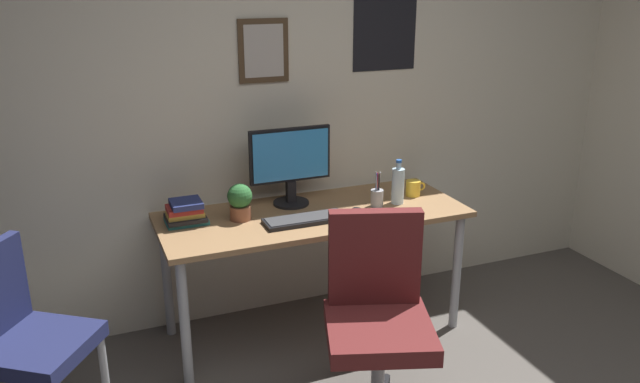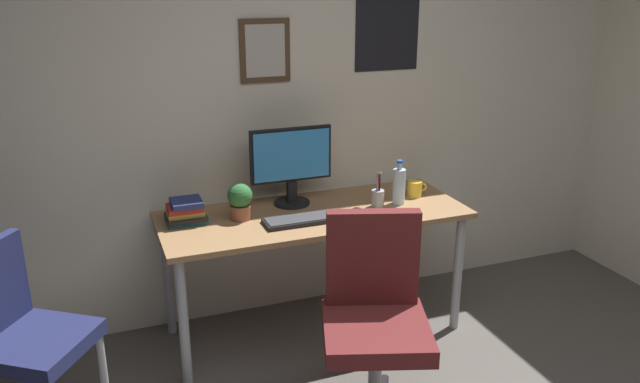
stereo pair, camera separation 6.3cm
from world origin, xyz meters
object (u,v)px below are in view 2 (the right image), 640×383
object	(u,v)px
pen_cup	(378,197)
water_bottle	(399,186)
office_chair	(375,309)
side_chair	(21,329)
potted_plant	(240,200)
keyboard	(305,219)
coffee_mug_near	(415,189)
monitor	(291,163)
book_stack_left	(186,212)
computer_mouse	(358,212)

from	to	relation	value
pen_cup	water_bottle	bearing A→B (deg)	1.62
office_chair	side_chair	world-z (taller)	office_chair
potted_plant	keyboard	bearing A→B (deg)	-27.75
side_chair	coffee_mug_near	size ratio (longest dim) A/B	7.13
monitor	coffee_mug_near	world-z (taller)	monitor
side_chair	keyboard	bearing A→B (deg)	8.92
water_bottle	pen_cup	world-z (taller)	water_bottle
office_chair	water_bottle	size ratio (longest dim) A/B	3.76
water_bottle	book_stack_left	distance (m)	1.17
side_chair	coffee_mug_near	bearing A→B (deg)	9.95
computer_mouse	coffee_mug_near	xyz separation A→B (m)	(0.43, 0.16, 0.03)
office_chair	side_chair	xyz separation A→B (m)	(-1.47, 0.43, -0.03)
keyboard	coffee_mug_near	size ratio (longest dim) A/B	3.50
monitor	keyboard	bearing A→B (deg)	-94.61
office_chair	keyboard	distance (m)	0.68
pen_cup	potted_plant	bearing A→B (deg)	173.28
monitor	computer_mouse	bearing A→B (deg)	-46.63
office_chair	pen_cup	bearing A→B (deg)	63.77
side_chair	computer_mouse	size ratio (longest dim) A/B	7.95
computer_mouse	book_stack_left	size ratio (longest dim) A/B	0.52
office_chair	monitor	bearing A→B (deg)	94.79
coffee_mug_near	computer_mouse	bearing A→B (deg)	-159.05
office_chair	keyboard	bearing A→B (deg)	98.86
monitor	pen_cup	world-z (taller)	monitor
monitor	coffee_mug_near	xyz separation A→B (m)	(0.71, -0.13, -0.19)
keyboard	pen_cup	size ratio (longest dim) A/B	2.15
monitor	water_bottle	size ratio (longest dim) A/B	1.82
monitor	book_stack_left	world-z (taller)	monitor
potted_plant	pen_cup	world-z (taller)	pen_cup
computer_mouse	water_bottle	world-z (taller)	water_bottle
pen_cup	book_stack_left	world-z (taller)	pen_cup
office_chair	coffee_mug_near	world-z (taller)	office_chair
water_bottle	pen_cup	xyz separation A→B (m)	(-0.13, -0.00, -0.05)
keyboard	pen_cup	bearing A→B (deg)	8.77
office_chair	pen_cup	xyz separation A→B (m)	(0.35, 0.71, 0.25)
office_chair	coffee_mug_near	xyz separation A→B (m)	(0.63, 0.80, 0.24)
office_chair	computer_mouse	size ratio (longest dim) A/B	8.64
office_chair	book_stack_left	distance (m)	1.12
computer_mouse	side_chair	bearing A→B (deg)	-173.04
keyboard	computer_mouse	xyz separation A→B (m)	(0.30, -0.01, 0.01)
pen_cup	computer_mouse	bearing A→B (deg)	-151.92
monitor	coffee_mug_near	distance (m)	0.74
side_chair	computer_mouse	bearing A→B (deg)	6.96
computer_mouse	monitor	bearing A→B (deg)	133.37
computer_mouse	potted_plant	distance (m)	0.63
monitor	computer_mouse	xyz separation A→B (m)	(0.28, -0.29, -0.22)
monitor	book_stack_left	bearing A→B (deg)	-173.01
pen_cup	book_stack_left	bearing A→B (deg)	172.30
water_bottle	coffee_mug_near	size ratio (longest dim) A/B	2.06
water_bottle	coffee_mug_near	bearing A→B (deg)	28.37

